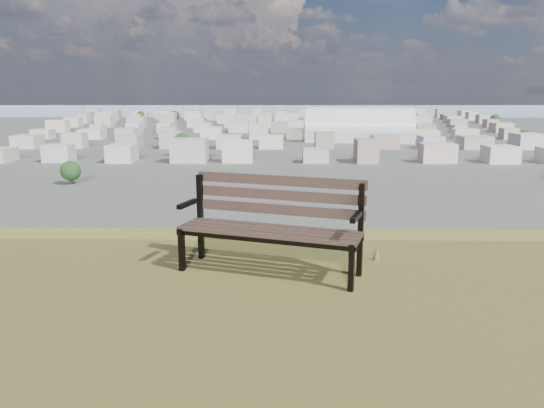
{
  "coord_description": "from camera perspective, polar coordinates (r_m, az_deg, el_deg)",
  "views": [
    {
      "loc": [
        1.33,
        -2.41,
        26.83
      ],
      "look_at": [
        1.22,
        4.75,
        25.3
      ],
      "focal_mm": 35.0,
      "sensor_mm": 36.0,
      "label": 1
    }
  ],
  "objects": [
    {
      "name": "city_trees",
      "position": [
        323.35,
        -4.07,
        8.15
      ],
      "size": [
        406.52,
        387.2,
        9.98
      ],
      "color": "#372B1B",
      "rests_on": "ground"
    },
    {
      "name": "far_hills",
      "position": [
        1406.71,
        -1.68,
        12.02
      ],
      "size": [
        2050.0,
        340.0,
        60.0
      ],
      "color": "#8894A8",
      "rests_on": "ground"
    },
    {
      "name": "city_blocks",
      "position": [
        397.54,
        0.71,
        8.72
      ],
      "size": [
        395.0,
        361.0,
        7.0
      ],
      "color": "beige",
      "rests_on": "ground"
    },
    {
      "name": "bay_water",
      "position": [
        902.81,
        0.83,
        10.38
      ],
      "size": [
        2400.0,
        700.0,
        0.12
      ],
      "primitive_type": "cube",
      "color": "#8497A9",
      "rests_on": "ground"
    },
    {
      "name": "park_bench",
      "position": [
        5.41,
        0.04,
        -1.66
      ],
      "size": [
        1.93,
        1.14,
        0.97
      ],
      "rotation": [
        0.0,
        0.0,
        -0.32
      ],
      "color": "#49372A",
      "rests_on": "hilltop_mesa"
    },
    {
      "name": "arena",
      "position": [
        292.34,
        9.34,
        7.77
      ],
      "size": [
        59.25,
        30.96,
        23.92
      ],
      "rotation": [
        0.0,
        0.0,
        -0.13
      ],
      "color": "beige",
      "rests_on": "ground"
    }
  ]
}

